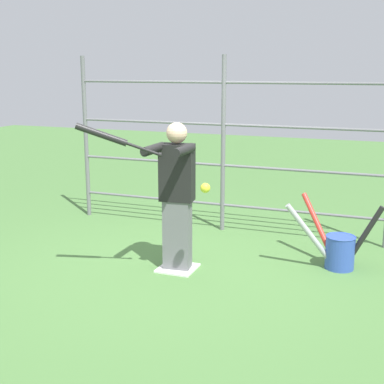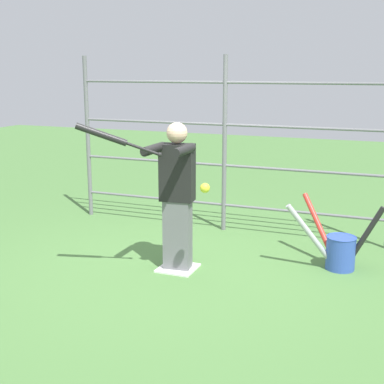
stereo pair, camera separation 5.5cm
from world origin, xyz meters
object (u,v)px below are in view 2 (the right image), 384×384
at_px(bat_bucket, 339,249).
at_px(baseball_bat_swinging, 109,137).
at_px(batter, 177,192).
at_px(softball_in_flight, 205,188).

bearing_deg(bat_bucket, baseball_bat_swinging, 32.27).
relative_size(batter, bat_bucket, 1.57).
xyz_separation_m(batter, baseball_bat_swinging, (0.44, 0.63, 0.65)).
xyz_separation_m(batter, bat_bucket, (-1.64, -0.69, -0.65)).
bearing_deg(baseball_bat_swinging, softball_in_flight, -168.41).
bearing_deg(baseball_bat_swinging, bat_bucket, -147.73).
bearing_deg(bat_bucket, batter, 22.85).
relative_size(softball_in_flight, bat_bucket, 0.09).
relative_size(baseball_bat_swinging, softball_in_flight, 8.03).
bearing_deg(batter, bat_bucket, -157.15).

